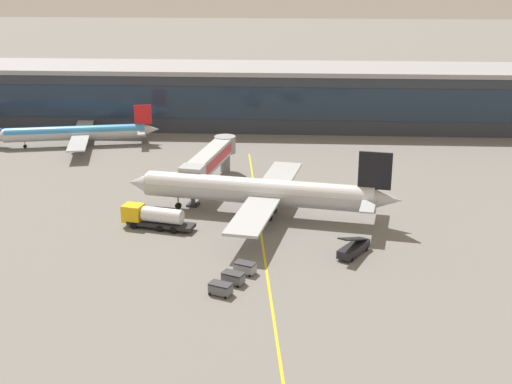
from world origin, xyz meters
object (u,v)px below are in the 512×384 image
at_px(main_airliner, 260,191).
at_px(baggage_cart_0, 221,289).
at_px(baggage_cart_2, 245,268).
at_px(fuel_tanker, 153,217).
at_px(baggage_cart_1, 233,278).
at_px(commuter_jet_far, 77,133).
at_px(belt_loader, 354,248).

bearing_deg(main_airliner, baggage_cart_0, -97.01).
distance_m(main_airliner, baggage_cart_2, 20.60).
xyz_separation_m(fuel_tanker, baggage_cart_0, (11.99, -20.40, -0.96)).
relative_size(baggage_cart_0, baggage_cart_1, 1.00).
xyz_separation_m(fuel_tanker, commuter_jet_far, (-24.89, 44.26, 1.08)).
xyz_separation_m(belt_loader, baggage_cart_0, (-16.49, -12.40, -0.21)).
bearing_deg(fuel_tanker, baggage_cart_2, -45.08).
distance_m(baggage_cart_2, commuter_jet_far, 70.73).
distance_m(baggage_cart_0, baggage_cart_1, 3.20).
bearing_deg(fuel_tanker, baggage_cart_1, -52.84).
relative_size(main_airliner, baggage_cart_2, 14.00).
distance_m(baggage_cart_1, commuter_jet_far, 72.55).
height_order(main_airliner, commuter_jet_far, main_airliner).
height_order(baggage_cart_0, baggage_cart_1, same).
bearing_deg(main_airliner, baggage_cart_2, -92.20).
distance_m(baggage_cart_0, baggage_cart_2, 6.40).
bearing_deg(fuel_tanker, main_airliner, 21.05).
bearing_deg(commuter_jet_far, baggage_cart_2, -56.19).
xyz_separation_m(main_airliner, baggage_cart_1, (-2.01, -23.30, -3.17)).
distance_m(baggage_cart_0, commuter_jet_far, 74.47).
xyz_separation_m(baggage_cart_1, commuter_jet_far, (-38.11, 61.70, 2.04)).
xyz_separation_m(baggage_cart_2, commuter_jet_far, (-39.34, 58.75, 2.04)).
relative_size(baggage_cart_1, baggage_cart_2, 1.00).
bearing_deg(fuel_tanker, belt_loader, -15.69).
bearing_deg(commuter_jet_far, main_airliner, -43.75).
bearing_deg(main_airliner, fuel_tanker, -158.95).
distance_m(fuel_tanker, baggage_cart_2, 20.48).
xyz_separation_m(baggage_cart_0, baggage_cart_2, (2.45, 5.91, 0.00)).
bearing_deg(baggage_cart_1, main_airliner, 85.08).
relative_size(belt_loader, baggage_cart_2, 2.16).
distance_m(belt_loader, baggage_cart_0, 20.63).
relative_size(main_airliner, baggage_cart_0, 14.00).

